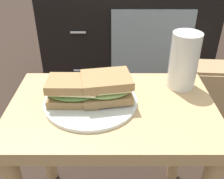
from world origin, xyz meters
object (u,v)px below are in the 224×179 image
(beer_glass, at_px, (183,62))
(paper_bag, at_px, (212,98))
(sandwich_back, at_px, (106,87))
(tv_cabinet, at_px, (127,38))
(sandwich_front, at_px, (73,91))
(plate, at_px, (90,101))

(beer_glass, height_order, paper_bag, beer_glass)
(sandwich_back, bearing_deg, tv_cabinet, 83.55)
(tv_cabinet, relative_size, sandwich_back, 6.23)
(sandwich_back, relative_size, paper_bag, 0.44)
(sandwich_front, bearing_deg, plate, 7.36)
(sandwich_front, relative_size, beer_glass, 0.89)
(sandwich_front, distance_m, sandwich_back, 0.09)
(sandwich_front, distance_m, beer_glass, 0.32)
(sandwich_front, bearing_deg, paper_bag, 38.68)
(plate, distance_m, beer_glass, 0.29)
(sandwich_front, bearing_deg, tv_cabinet, 78.55)
(sandwich_front, xyz_separation_m, beer_glass, (0.31, 0.10, 0.04))
(sandwich_back, xyz_separation_m, beer_glass, (0.22, 0.09, 0.03))
(tv_cabinet, relative_size, sandwich_front, 6.49)
(paper_bag, bearing_deg, sandwich_front, -141.32)
(tv_cabinet, relative_size, plate, 3.80)
(tv_cabinet, bearing_deg, sandwich_back, -96.45)
(tv_cabinet, distance_m, paper_bag, 0.63)
(sandwich_front, relative_size, paper_bag, 0.43)
(tv_cabinet, bearing_deg, paper_bag, -50.72)
(beer_glass, bearing_deg, paper_bag, 53.23)
(beer_glass, relative_size, paper_bag, 0.48)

